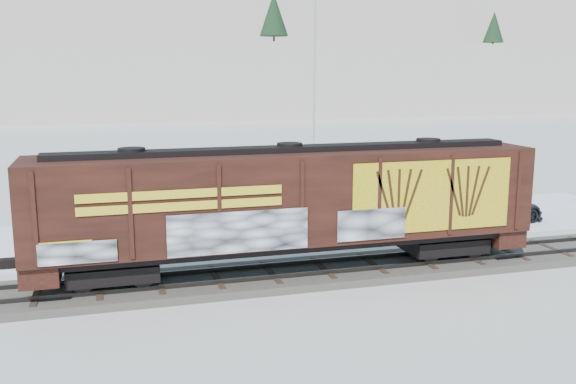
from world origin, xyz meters
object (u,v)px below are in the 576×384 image
object	(u,v)px
hopper_railcar	(290,201)
car_white	(282,218)
car_silver	(188,220)
car_dark	(493,207)
flagpole	(316,118)

from	to	relation	value
hopper_railcar	car_white	distance (m)	6.54
hopper_railcar	car_silver	size ratio (longest dim) A/B	4.05
hopper_railcar	car_dark	size ratio (longest dim) A/B	3.50
car_silver	car_white	distance (m)	4.32
hopper_railcar	car_silver	distance (m)	7.91
hopper_railcar	car_dark	world-z (taller)	hopper_railcar
car_white	hopper_railcar	bearing A→B (deg)	152.38
car_silver	hopper_railcar	bearing A→B (deg)	-139.32
hopper_railcar	car_dark	distance (m)	13.83
flagpole	car_white	xyz separation A→B (m)	(-3.69, -6.29, -4.11)
hopper_railcar	car_white	bearing A→B (deg)	76.99
flagpole	car_dark	size ratio (longest dim) A/B	2.53
hopper_railcar	car_silver	bearing A→B (deg)	111.47
car_dark	car_silver	bearing A→B (deg)	84.62
car_white	car_silver	bearing A→B (deg)	61.26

